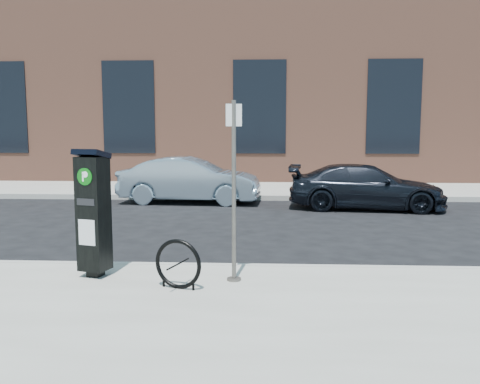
# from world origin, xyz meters

# --- Properties ---
(ground) EXTENTS (120.00, 120.00, 0.00)m
(ground) POSITION_xyz_m (0.00, 0.00, 0.00)
(ground) COLOR black
(ground) RESTS_ON ground
(sidewalk_far) EXTENTS (60.00, 12.00, 0.15)m
(sidewalk_far) POSITION_xyz_m (0.00, 14.00, 0.07)
(sidewalk_far) COLOR gray
(sidewalk_far) RESTS_ON ground
(curb_near) EXTENTS (60.00, 0.12, 0.16)m
(curb_near) POSITION_xyz_m (0.00, -0.02, 0.07)
(curb_near) COLOR #9E9B93
(curb_near) RESTS_ON ground
(curb_far) EXTENTS (60.00, 0.12, 0.16)m
(curb_far) POSITION_xyz_m (0.00, 8.02, 0.07)
(curb_far) COLOR #9E9B93
(curb_far) RESTS_ON ground
(building) EXTENTS (28.00, 10.05, 8.25)m
(building) POSITION_xyz_m (-0.00, 17.00, 4.15)
(building) COLOR brown
(building) RESTS_ON ground
(parking_kiosk) EXTENTS (0.49, 0.46, 1.76)m
(parking_kiosk) POSITION_xyz_m (-2.10, -0.70, 1.05)
(parking_kiosk) COLOR black
(parking_kiosk) RESTS_ON sidewalk_near
(sign_pole) EXTENTS (0.21, 0.19, 2.38)m
(sign_pole) POSITION_xyz_m (-0.17, -0.81, 1.33)
(sign_pole) COLOR #625C56
(sign_pole) RESTS_ON sidewalk_near
(bike_rack) EXTENTS (0.63, 0.25, 0.64)m
(bike_rack) POSITION_xyz_m (-0.86, -1.20, 0.46)
(bike_rack) COLOR black
(bike_rack) RESTS_ON sidewalk_near
(car_silver) EXTENTS (4.18, 1.68, 1.35)m
(car_silver) POSITION_xyz_m (-1.99, 7.40, 0.68)
(car_silver) COLOR #8396A7
(car_silver) RESTS_ON ground
(car_dark) EXTENTS (4.34, 2.14, 1.21)m
(car_dark) POSITION_xyz_m (2.99, 6.49, 0.61)
(car_dark) COLOR black
(car_dark) RESTS_ON ground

